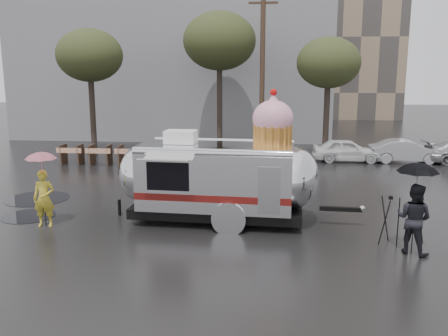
# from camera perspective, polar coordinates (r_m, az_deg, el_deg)

# --- Properties ---
(ground) EXTENTS (120.00, 120.00, 0.00)m
(ground) POSITION_cam_1_polar(r_m,az_deg,el_deg) (14.06, -7.02, -7.64)
(ground) COLOR black
(ground) RESTS_ON ground
(puddles) EXTENTS (6.54, 4.12, 0.01)m
(puddles) POSITION_cam_1_polar(r_m,az_deg,el_deg) (17.78, -18.49, -4.08)
(puddles) COLOR black
(puddles) RESTS_ON ground
(grey_building) EXTENTS (22.00, 12.00, 13.00)m
(grey_building) POSITION_cam_1_polar(r_m,az_deg,el_deg) (37.67, -5.31, 14.24)
(grey_building) COLOR slate
(grey_building) RESTS_ON ground
(utility_pole) EXTENTS (1.60, 0.28, 9.00)m
(utility_pole) POSITION_cam_1_polar(r_m,az_deg,el_deg) (26.98, 4.62, 11.44)
(utility_pole) COLOR #473323
(utility_pole) RESTS_ON ground
(tree_left) EXTENTS (3.64, 3.64, 6.95)m
(tree_left) POSITION_cam_1_polar(r_m,az_deg,el_deg) (27.83, -15.87, 12.83)
(tree_left) COLOR #382D26
(tree_left) RESTS_ON ground
(tree_mid) EXTENTS (4.20, 4.20, 8.03)m
(tree_mid) POSITION_cam_1_polar(r_m,az_deg,el_deg) (28.18, -0.55, 14.96)
(tree_mid) COLOR #382D26
(tree_mid) RESTS_ON ground
(tree_right) EXTENTS (3.36, 3.36, 6.42)m
(tree_right) POSITION_cam_1_polar(r_m,az_deg,el_deg) (26.15, 12.47, 12.17)
(tree_right) COLOR #382D26
(tree_right) RESTS_ON ground
(barricade_row) EXTENTS (4.30, 0.80, 1.00)m
(barricade_row) POSITION_cam_1_polar(r_m,az_deg,el_deg) (24.79, -14.65, 1.61)
(barricade_row) COLOR #473323
(barricade_row) RESTS_ON ground
(parked_cars) EXTENTS (13.20, 1.90, 1.50)m
(parked_cars) POSITION_cam_1_polar(r_m,az_deg,el_deg) (26.76, 24.71, 2.05)
(parked_cars) COLOR silver
(parked_cars) RESTS_ON ground
(airstream_trailer) EXTENTS (7.78, 3.08, 4.19)m
(airstream_trailer) POSITION_cam_1_polar(r_m,az_deg,el_deg) (14.67, -0.40, -0.79)
(airstream_trailer) COLOR silver
(airstream_trailer) RESTS_ON ground
(person_left) EXTENTS (0.67, 0.49, 1.73)m
(person_left) POSITION_cam_1_polar(r_m,az_deg,el_deg) (15.24, -20.83, -3.43)
(person_left) COLOR gold
(person_left) RESTS_ON ground
(umbrella_pink) EXTENTS (1.12, 1.12, 2.31)m
(umbrella_pink) POSITION_cam_1_polar(r_m,az_deg,el_deg) (15.02, -21.12, 0.50)
(umbrella_pink) COLOR pink
(umbrella_pink) RESTS_ON ground
(person_right) EXTENTS (1.00, 0.92, 1.84)m
(person_right) POSITION_cam_1_polar(r_m,az_deg,el_deg) (13.04, 21.87, -5.69)
(person_right) COLOR black
(person_right) RESTS_ON ground
(umbrella_black) EXTENTS (1.25, 1.25, 2.40)m
(umbrella_black) POSITION_cam_1_polar(r_m,az_deg,el_deg) (12.78, 22.22, -1.15)
(umbrella_black) COLOR black
(umbrella_black) RESTS_ON ground
(tripod) EXTENTS (0.54, 0.54, 1.35)m
(tripod) POSITION_cam_1_polar(r_m,az_deg,el_deg) (13.55, 19.29, -5.52)
(tripod) COLOR black
(tripod) RESTS_ON ground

